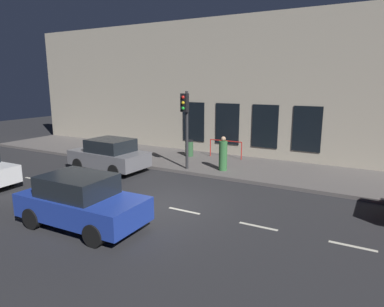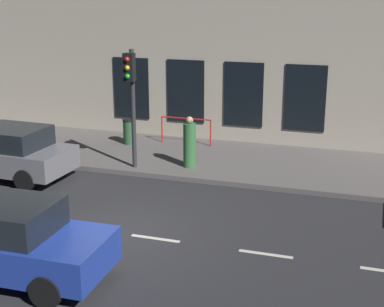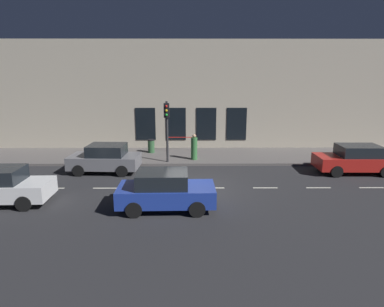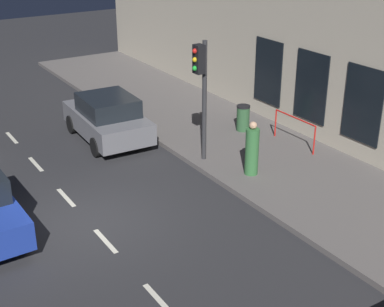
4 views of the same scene
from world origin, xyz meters
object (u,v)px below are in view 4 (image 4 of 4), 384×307
object	(u,v)px
traffic_light	(201,80)
parked_car_0	(107,118)
trash_bin	(243,118)
pedestrian_0	(252,150)

from	to	relation	value
traffic_light	parked_car_0	bearing A→B (deg)	114.87
parked_car_0	trash_bin	distance (m)	4.69
trash_bin	pedestrian_0	bearing A→B (deg)	-123.40
pedestrian_0	trash_bin	world-z (taller)	pedestrian_0
pedestrian_0	traffic_light	bearing A→B (deg)	-41.79
traffic_light	trash_bin	size ratio (longest dim) A/B	4.07
traffic_light	pedestrian_0	world-z (taller)	traffic_light
parked_car_0	trash_bin	bearing A→B (deg)	-23.91
traffic_light	pedestrian_0	distance (m)	2.53
traffic_light	pedestrian_0	bearing A→B (deg)	-67.35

